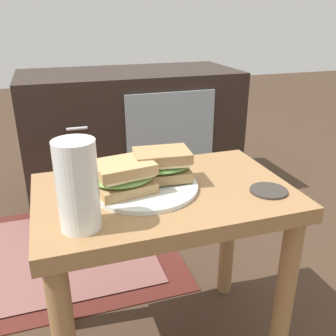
{
  "coord_description": "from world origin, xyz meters",
  "views": [
    {
      "loc": [
        -0.22,
        -0.71,
        0.82
      ],
      "look_at": [
        0.01,
        0.0,
        0.51
      ],
      "focal_mm": 40.03,
      "sensor_mm": 36.0,
      "label": 1
    }
  ],
  "objects": [
    {
      "name": "plate",
      "position": [
        -0.04,
        0.02,
        0.47
      ],
      "size": [
        0.24,
        0.24,
        0.01
      ],
      "primitive_type": "cylinder",
      "color": "silver",
      "rests_on": "side_table"
    },
    {
      "name": "side_table",
      "position": [
        0.0,
        0.0,
        0.37
      ],
      "size": [
        0.56,
        0.36,
        0.46
      ],
      "color": "olive",
      "rests_on": "ground"
    },
    {
      "name": "tv_cabinet",
      "position": [
        0.14,
        0.95,
        0.29
      ],
      "size": [
        0.96,
        0.46,
        0.58
      ],
      "color": "black",
      "rests_on": "ground"
    },
    {
      "name": "area_rug",
      "position": [
        -0.31,
        0.51,
        0.0
      ],
      "size": [
        0.95,
        0.69,
        0.01
      ],
      "color": "#4C1E19",
      "rests_on": "ground"
    },
    {
      "name": "coaster",
      "position": [
        0.21,
        -0.08,
        0.46
      ],
      "size": [
        0.08,
        0.08,
        0.01
      ],
      "primitive_type": "cylinder",
      "color": "#332D28",
      "rests_on": "side_table"
    },
    {
      "name": "sandwich_front",
      "position": [
        -0.09,
        0.0,
        0.5
      ],
      "size": [
        0.14,
        0.12,
        0.07
      ],
      "color": "tan",
      "rests_on": "plate"
    },
    {
      "name": "beer_glass",
      "position": [
        -0.19,
        -0.1,
        0.54
      ],
      "size": [
        0.07,
        0.07,
        0.17
      ],
      "color": "silver",
      "rests_on": "side_table"
    },
    {
      "name": "sandwich_back",
      "position": [
        0.01,
        0.03,
        0.51
      ],
      "size": [
        0.14,
        0.1,
        0.07
      ],
      "color": "#9E7A4C",
      "rests_on": "plate"
    }
  ]
}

